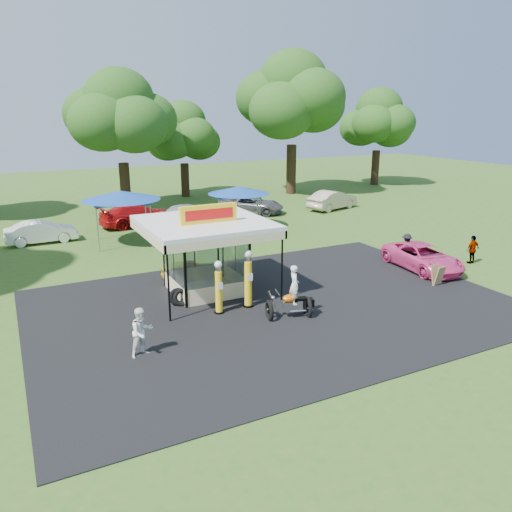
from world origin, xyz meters
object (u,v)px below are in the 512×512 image
(bg_car_a, at_px, (41,232))
(bg_car_e, at_px, (332,200))
(pink_sedan, at_px, (423,257))
(a_frame_sign, at_px, (438,275))
(motorcycle, at_px, (292,297))
(bg_car_d, at_px, (251,205))
(gas_station_kiosk, at_px, (206,255))
(tent_west, at_px, (121,196))
(bg_car_b, at_px, (138,215))
(kiosk_car, at_px, (190,269))
(tent_east, at_px, (239,191))
(bg_car_c, at_px, (188,213))
(spectator_east_a, at_px, (406,247))
(spectator_west, at_px, (142,332))
(spectator_east_b, at_px, (473,249))
(gas_pump_left, at_px, (219,289))
(gas_pump_right, at_px, (248,280))

(bg_car_a, height_order, bg_car_e, bg_car_e)
(pink_sedan, bearing_deg, a_frame_sign, -113.09)
(motorcycle, relative_size, bg_car_d, 0.44)
(gas_station_kiosk, bearing_deg, tent_west, 97.47)
(bg_car_b, bearing_deg, tent_west, 147.91)
(kiosk_car, height_order, bg_car_d, bg_car_d)
(tent_west, bearing_deg, tent_east, 2.65)
(tent_west, bearing_deg, a_frame_sign, -51.89)
(bg_car_c, bearing_deg, bg_car_d, -95.08)
(spectator_east_a, distance_m, bg_car_d, 15.99)
(spectator_west, bearing_deg, gas_station_kiosk, 31.21)
(bg_car_d, bearing_deg, bg_car_b, 131.00)
(bg_car_c, xyz_separation_m, tent_west, (-5.66, -4.08, 2.30))
(spectator_east_b, distance_m, bg_car_e, 16.54)
(gas_pump_left, relative_size, spectator_east_b, 1.45)
(bg_car_e, relative_size, tent_east, 1.13)
(pink_sedan, relative_size, spectator_east_b, 3.06)
(bg_car_b, bearing_deg, gas_pump_left, 168.21)
(a_frame_sign, height_order, bg_car_a, bg_car_a)
(pink_sedan, relative_size, bg_car_b, 0.87)
(kiosk_car, distance_m, spectator_west, 8.26)
(bg_car_c, distance_m, tent_east, 4.90)
(a_frame_sign, bearing_deg, pink_sedan, 53.35)
(gas_pump_left, relative_size, bg_car_e, 0.47)
(spectator_west, xyz_separation_m, tent_east, (11.04, 15.84, 1.86))
(gas_pump_left, height_order, kiosk_car, gas_pump_left)
(spectator_west, xyz_separation_m, bg_car_a, (-1.80, 17.94, -0.16))
(motorcycle, bearing_deg, spectator_east_a, 36.44)
(spectator_east_b, bearing_deg, spectator_east_a, -36.22)
(gas_pump_right, bearing_deg, gas_station_kiosk, 109.65)
(spectator_east_a, relative_size, bg_car_d, 0.30)
(motorcycle, relative_size, kiosk_car, 0.82)
(tent_west, bearing_deg, gas_station_kiosk, -82.53)
(tent_east, bearing_deg, motorcycle, -107.33)
(gas_pump_right, bearing_deg, tent_east, 66.49)
(spectator_east_a, height_order, tent_west, tent_west)
(motorcycle, bearing_deg, bg_car_d, 82.44)
(bg_car_a, relative_size, bg_car_d, 0.82)
(bg_car_c, bearing_deg, gas_pump_left, 151.34)
(bg_car_d, distance_m, bg_car_e, 7.13)
(bg_car_e, bearing_deg, a_frame_sign, 142.92)
(a_frame_sign, xyz_separation_m, spectator_east_b, (4.45, 1.80, 0.29))
(bg_car_e, bearing_deg, bg_car_b, 68.93)
(spectator_west, bearing_deg, tent_west, 61.86)
(spectator_east_b, bearing_deg, bg_car_c, -60.01)
(tent_east, bearing_deg, pink_sedan, -70.32)
(bg_car_a, bearing_deg, tent_east, -101.43)
(a_frame_sign, relative_size, pink_sedan, 0.21)
(gas_pump_right, bearing_deg, bg_car_a, 113.99)
(spectator_east_b, bearing_deg, bg_car_b, -52.86)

